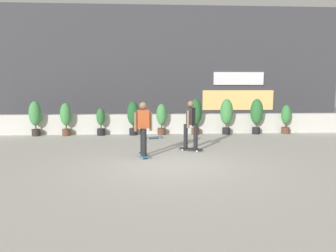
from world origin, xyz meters
name	(u,v)px	position (x,y,z in m)	size (l,w,h in m)	color
ground_plane	(171,165)	(0.00, 0.00, 0.00)	(48.00, 48.00, 0.00)	#B2AFA8
planter_wall	(162,124)	(0.00, 6.00, 0.45)	(18.00, 0.40, 0.90)	beige
building_backdrop	(160,67)	(0.01, 10.00, 3.25)	(20.00, 2.08, 6.50)	#38383D
potted_plant_0	(35,116)	(-5.59, 5.55, 0.89)	(0.53, 0.53, 1.53)	#2D2823
potted_plant_1	(66,117)	(-4.27, 5.55, 0.83)	(0.49, 0.49, 1.45)	brown
potted_plant_2	(101,121)	(-2.75, 5.55, 0.65)	(0.37, 0.37, 1.22)	black
potted_plant_3	(133,115)	(-1.32, 5.55, 0.88)	(0.52, 0.52, 1.51)	black
potted_plant_4	(162,117)	(-0.05, 5.55, 0.80)	(0.46, 0.46, 1.40)	brown
potted_plant_5	(196,114)	(1.48, 5.55, 0.95)	(0.57, 0.57, 1.61)	brown
potted_plant_6	(227,114)	(2.89, 5.55, 0.94)	(0.56, 0.56, 1.60)	black
potted_plant_7	(257,113)	(4.28, 5.55, 0.94)	(0.57, 0.57, 1.61)	black
potted_plant_8	(286,118)	(5.65, 5.55, 0.74)	(0.43, 0.43, 1.33)	brown
skater_by_wall_left	(191,123)	(0.79, 1.90, 0.94)	(0.80, 0.56, 1.70)	black
skater_by_wall_right	(143,127)	(-0.79, 1.04, 0.94)	(0.55, 0.82, 1.70)	#266699
skateboard_near_camera	(153,137)	(-0.45, 4.45, 0.06)	(0.82, 0.46, 0.08)	#266699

